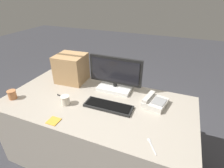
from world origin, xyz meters
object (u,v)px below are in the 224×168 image
(desk_phone, at_px, (154,102))
(pen_marker, at_px, (62,96))
(monitor, at_px, (115,77))
(cardboard_box, at_px, (71,68))
(paper_cup_left, at_px, (12,95))
(paper_cup_right, at_px, (65,100))
(keyboard, at_px, (108,106))
(spoon, at_px, (151,144))
(sticky_note_pad, at_px, (54,121))

(desk_phone, xyz_separation_m, pen_marker, (-0.87, -0.21, -0.02))
(monitor, bearing_deg, cardboard_box, -179.92)
(desk_phone, distance_m, paper_cup_left, 1.36)
(paper_cup_right, distance_m, pen_marker, 0.15)
(keyboard, xyz_separation_m, desk_phone, (0.38, 0.19, 0.02))
(paper_cup_right, xyz_separation_m, spoon, (0.82, -0.17, -0.04))
(desk_phone, relative_size, sticky_note_pad, 2.67)
(spoon, distance_m, sticky_note_pad, 0.78)
(desk_phone, xyz_separation_m, paper_cup_left, (-1.30, -0.41, 0.01))
(monitor, xyz_separation_m, desk_phone, (0.44, -0.13, -0.11))
(desk_phone, xyz_separation_m, cardboard_box, (-0.97, 0.13, 0.12))
(keyboard, height_order, spoon, keyboard)
(cardboard_box, bearing_deg, paper_cup_left, -121.15)
(keyboard, height_order, paper_cup_left, paper_cup_left)
(spoon, relative_size, pen_marker, 1.10)
(desk_phone, relative_size, cardboard_box, 0.76)
(pen_marker, bearing_deg, monitor, -132.06)
(spoon, bearing_deg, monitor, 8.17)
(keyboard, height_order, desk_phone, desk_phone)
(spoon, height_order, sticky_note_pad, sticky_note_pad)
(keyboard, relative_size, cardboard_box, 1.34)
(monitor, distance_m, paper_cup_left, 1.02)
(desk_phone, xyz_separation_m, sticky_note_pad, (-0.72, -0.54, -0.03))
(cardboard_box, bearing_deg, pen_marker, -74.47)
(cardboard_box, bearing_deg, sticky_note_pad, -69.25)
(paper_cup_left, bearing_deg, paper_cup_right, 11.91)
(paper_cup_right, relative_size, spoon, 0.66)
(sticky_note_pad, bearing_deg, monitor, 67.48)
(spoon, height_order, pen_marker, pen_marker)
(keyboard, height_order, cardboard_box, cardboard_box)
(spoon, bearing_deg, keyboard, 26.13)
(cardboard_box, relative_size, pen_marker, 2.71)
(keyboard, relative_size, paper_cup_left, 5.07)
(monitor, height_order, desk_phone, monitor)
(spoon, bearing_deg, paper_cup_right, 46.64)
(cardboard_box, height_order, pen_marker, cardboard_box)
(paper_cup_left, distance_m, sticky_note_pad, 0.59)
(pen_marker, bearing_deg, cardboard_box, -64.66)
(paper_cup_left, bearing_deg, spoon, -2.60)
(pen_marker, relative_size, sticky_note_pad, 1.30)
(monitor, relative_size, paper_cup_left, 6.33)
(monitor, distance_m, cardboard_box, 0.53)
(paper_cup_right, distance_m, spoon, 0.84)
(paper_cup_right, height_order, cardboard_box, cardboard_box)
(desk_phone, bearing_deg, spoon, -70.61)
(keyboard, xyz_separation_m, spoon, (0.44, -0.28, -0.01))
(monitor, bearing_deg, sticky_note_pad, -112.52)
(keyboard, distance_m, paper_cup_left, 0.94)
(spoon, bearing_deg, desk_phone, -23.99)
(pen_marker, distance_m, sticky_note_pad, 0.36)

